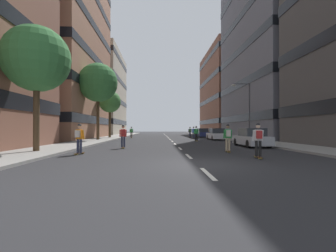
{
  "coord_description": "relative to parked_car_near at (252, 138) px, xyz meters",
  "views": [
    {
      "loc": [
        -1.65,
        -9.93,
        1.51
      ],
      "look_at": [
        0.0,
        29.58,
        1.9
      ],
      "focal_mm": 25.65,
      "sensor_mm": 36.0,
      "label": 1
    }
  ],
  "objects": [
    {
      "name": "skater_2",
      "position": [
        -11.91,
        18.72,
        0.32
      ],
      "size": [
        0.54,
        0.91,
        1.78
      ],
      "color": "brown",
      "rests_on": "ground_plane"
    },
    {
      "name": "skater_6",
      "position": [
        -2.34,
        20.44,
        0.32
      ],
      "size": [
        0.56,
        0.92,
        1.78
      ],
      "color": "brown",
      "rests_on": "ground_plane"
    },
    {
      "name": "street_tree_near",
      "position": [
        -15.11,
        10.46,
        6.45
      ],
      "size": [
        4.77,
        4.77,
        9.42
      ],
      "color": "#4C3823",
      "rests_on": "sidewalk_left"
    },
    {
      "name": "streetlamp_right",
      "position": [
        2.28,
        7.27,
        3.44
      ],
      "size": [
        2.13,
        0.3,
        6.5
      ],
      "color": "#3F3F44",
      "rests_on": "sidewalk_right"
    },
    {
      "name": "skater_5",
      "position": [
        -2.51,
        15.22,
        0.32
      ],
      "size": [
        0.56,
        0.92,
        1.78
      ],
      "color": "brown",
      "rests_on": "ground_plane"
    },
    {
      "name": "skater_7",
      "position": [
        -2.66,
        -7.56,
        0.32
      ],
      "size": [
        0.55,
        0.92,
        1.78
      ],
      "color": "brown",
      "rests_on": "ground_plane"
    },
    {
      "name": "sidewalk_left",
      "position": [
        -15.11,
        19.84,
        -0.63
      ],
      "size": [
        3.62,
        71.7,
        0.14
      ],
      "primitive_type": "cube",
      "color": "gray",
      "rests_on": "ground_plane"
    },
    {
      "name": "sidewalk_right",
      "position": [
        3.01,
        19.84,
        -0.63
      ],
      "size": [
        3.62,
        71.7,
        0.14
      ],
      "primitive_type": "cube",
      "color": "gray",
      "rests_on": "ground_plane"
    },
    {
      "name": "parked_car_near",
      "position": [
        0.0,
        0.0,
        0.0
      ],
      "size": [
        1.82,
        4.4,
        1.52
      ],
      "color": "#B2B7BF",
      "rests_on": "ground_plane"
    },
    {
      "name": "building_right_far",
      "position": [
        11.69,
        40.48,
        9.91
      ],
      "size": [
        13.87,
        22.8,
        21.04
      ],
      "color": "brown",
      "rests_on": "ground_plane"
    },
    {
      "name": "street_tree_mid",
      "position": [
        -15.11,
        -4.51,
        5.03
      ],
      "size": [
        3.99,
        3.99,
        7.61
      ],
      "color": "#4C3823",
      "rests_on": "sidewalk_left"
    },
    {
      "name": "parked_car_far",
      "position": [
        0.0,
        11.89,
        0.0
      ],
      "size": [
        1.82,
        4.4,
        1.52
      ],
      "color": "silver",
      "rests_on": "ground_plane"
    },
    {
      "name": "building_left_mid",
      "position": [
        -23.79,
        16.83,
        15.31
      ],
      "size": [
        13.87,
        20.81,
        31.84
      ],
      "color": "#9E6B51",
      "rests_on": "ground_plane"
    },
    {
      "name": "ground_plane",
      "position": [
        -6.05,
        16.58,
        -0.7
      ],
      "size": [
        156.43,
        156.43,
        0.0
      ],
      "primitive_type": "plane",
      "color": "#28282B"
    },
    {
      "name": "skater_0",
      "position": [
        -3.25,
        -4.33,
        0.32
      ],
      "size": [
        0.55,
        0.91,
        1.78
      ],
      "color": "brown",
      "rests_on": "ground_plane"
    },
    {
      "name": "skater_3",
      "position": [
        -3.18,
        8.74,
        0.29
      ],
      "size": [
        0.56,
        0.92,
        1.78
      ],
      "color": "brown",
      "rests_on": "ground_plane"
    },
    {
      "name": "skater_1",
      "position": [
        -10.33,
        -1.19,
        0.32
      ],
      "size": [
        0.56,
        0.92,
        1.78
      ],
      "color": "brown",
      "rests_on": "ground_plane"
    },
    {
      "name": "parked_car_mid",
      "position": [
        0.0,
        21.69,
        0.0
      ],
      "size": [
        1.82,
        4.4,
        1.52
      ],
      "color": "navy",
      "rests_on": "ground_plane"
    },
    {
      "name": "street_tree_far",
      "position": [
        -15.11,
        17.68,
        4.86
      ],
      "size": [
        3.35,
        3.35,
        7.15
      ],
      "color": "#4C3823",
      "rests_on": "sidewalk_left"
    },
    {
      "name": "skater_4",
      "position": [
        -12.24,
        -5.43,
        0.32
      ],
      "size": [
        0.57,
        0.92,
        1.78
      ],
      "color": "brown",
      "rests_on": "ground_plane"
    },
    {
      "name": "lane_markings",
      "position": [
        -6.05,
        18.51,
        -0.7
      ],
      "size": [
        0.16,
        62.2,
        0.01
      ],
      "color": "silver",
      "rests_on": "ground_plane"
    },
    {
      "name": "building_left_far",
      "position": [
        -23.79,
        40.48,
        9.49
      ],
      "size": [
        13.87,
        20.67,
        20.19
      ],
      "color": "#B2A893",
      "rests_on": "ground_plane"
    },
    {
      "name": "building_right_mid",
      "position": [
        11.69,
        16.83,
        14.84
      ],
      "size": [
        13.87,
        21.57,
        30.9
      ],
      "color": "slate",
      "rests_on": "ground_plane"
    }
  ]
}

